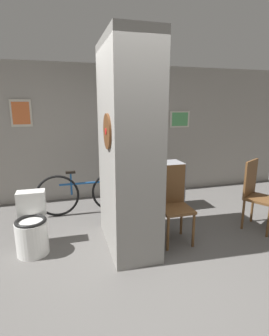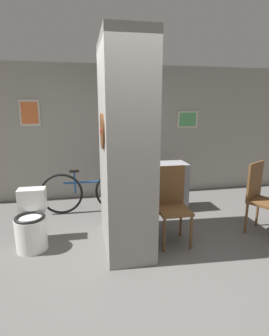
% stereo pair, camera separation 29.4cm
% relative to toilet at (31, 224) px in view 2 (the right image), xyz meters
% --- Properties ---
extents(ground_plane, '(14.00, 14.00, 0.00)m').
position_rel_toilet_xyz_m(ground_plane, '(1.37, -0.73, -0.32)').
color(ground_plane, '#5B5956').
extents(wall_back, '(8.00, 0.09, 2.60)m').
position_rel_toilet_xyz_m(wall_back, '(1.37, 1.90, 0.99)').
color(wall_back, gray).
rests_on(wall_back, ground_plane).
extents(pillar_center, '(0.60, 1.18, 2.60)m').
position_rel_toilet_xyz_m(pillar_center, '(1.23, -0.14, 0.98)').
color(pillar_center, gray).
rests_on(pillar_center, ground_plane).
extents(counter_shelf, '(1.10, 0.44, 0.85)m').
position_rel_toilet_xyz_m(counter_shelf, '(1.93, 0.91, 0.11)').
color(counter_shelf, gray).
rests_on(counter_shelf, ground_plane).
extents(toilet, '(0.39, 0.55, 0.75)m').
position_rel_toilet_xyz_m(toilet, '(0.00, 0.00, 0.00)').
color(toilet, white).
rests_on(toilet, ground_plane).
extents(chair_near_pillar, '(0.42, 0.42, 1.04)m').
position_rel_toilet_xyz_m(chair_near_pillar, '(1.85, -0.20, 0.25)').
color(chair_near_pillar, brown).
rests_on(chair_near_pillar, ground_plane).
extents(chair_by_doorway, '(0.57, 0.57, 1.04)m').
position_rel_toilet_xyz_m(chair_by_doorway, '(3.21, -0.19, 0.25)').
color(chair_by_doorway, brown).
rests_on(chair_by_doorway, ground_plane).
extents(bicycle, '(1.65, 0.42, 0.77)m').
position_rel_toilet_xyz_m(bicycle, '(0.78, 1.05, 0.06)').
color(bicycle, black).
rests_on(bicycle, ground_plane).
extents(bottle_tall, '(0.07, 0.07, 0.26)m').
position_rel_toilet_xyz_m(bottle_tall, '(1.78, 0.94, 0.63)').
color(bottle_tall, '#19598C').
rests_on(bottle_tall, counter_shelf).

